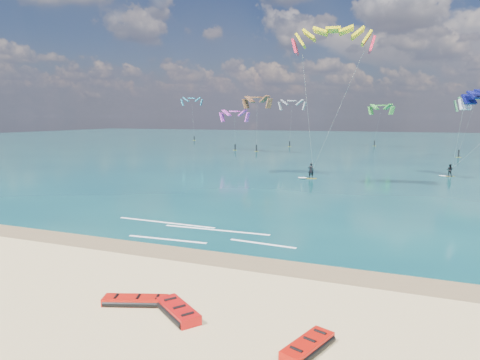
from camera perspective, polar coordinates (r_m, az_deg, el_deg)
name	(u,v)px	position (r m, az deg, el deg)	size (l,w,h in m)	color
ground	(304,172)	(59.02, 8.54, 1.05)	(320.00, 320.00, 0.00)	tan
wet_sand_strip	(156,250)	(25.08, -11.12, -9.16)	(320.00, 2.40, 0.01)	brown
sea	(357,144)	(122.00, 15.34, 4.65)	(320.00, 200.00, 0.04)	#0B353E
packed_kite_left	(135,304)	(18.53, -13.78, -15.78)	(2.77, 1.02, 0.37)	red
packed_kite_mid	(178,315)	(17.32, -8.26, -17.42)	(2.60, 1.20, 0.44)	red
packed_kite_right	(308,351)	(15.09, 9.00, -21.60)	(2.42, 1.08, 0.39)	red
kitesurfer_main	(322,102)	(48.46, 10.83, 10.19)	(10.39, 8.75, 17.70)	gold
kitesurfer_far	(472,129)	(56.96, 28.51, 5.99)	(9.16, 8.67, 11.82)	#BD901C
shoreline_foam	(196,231)	(28.47, -5.88, -6.82)	(14.07, 4.10, 0.01)	white
distant_kites	(320,125)	(96.91, 10.66, 7.18)	(87.15, 35.55, 12.90)	#D33EC6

